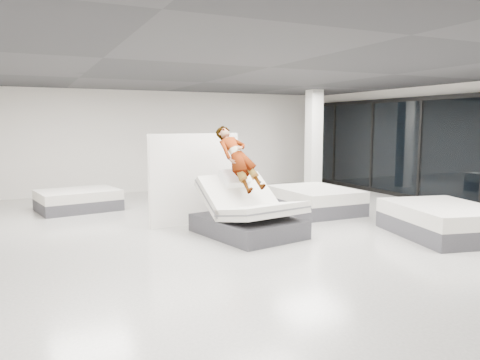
{
  "coord_description": "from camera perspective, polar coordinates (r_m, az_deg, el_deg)",
  "views": [
    {
      "loc": [
        -4.21,
        -7.8,
        2.16
      ],
      "look_at": [
        -0.17,
        0.95,
        1.0
      ],
      "focal_mm": 35.0,
      "sensor_mm": 36.0,
      "label": 1
    }
  ],
  "objects": [
    {
      "name": "person",
      "position": [
        9.25,
        -0.18,
        1.11
      ],
      "size": [
        0.86,
        1.54,
        1.33
      ],
      "primitive_type": "imported",
      "rotation": [
        0.86,
        0.0,
        0.2
      ],
      "color": "slate",
      "rests_on": "hero_bed"
    },
    {
      "name": "room",
      "position": [
        8.88,
        3.57,
        3.23
      ],
      "size": [
        14.0,
        14.04,
        3.2
      ],
      "color": "beige",
      "rests_on": "ground"
    },
    {
      "name": "column",
      "position": [
        14.79,
        8.96,
        4.62
      ],
      "size": [
        0.4,
        0.4,
        3.2
      ],
      "primitive_type": "cube",
      "color": "silver",
      "rests_on": "floor"
    },
    {
      "name": "hero_bed",
      "position": [
        9.11,
        1.03,
        -4.38
      ],
      "size": [
        1.87,
        2.26,
        1.26
      ],
      "color": "#3B3B41",
      "rests_on": "floor"
    },
    {
      "name": "divider_panel",
      "position": [
        10.16,
        -5.47,
        0.15
      ],
      "size": [
        2.14,
        0.45,
        1.95
      ],
      "primitive_type": "cube",
      "rotation": [
        0.0,
        0.0,
        0.17
      ],
      "color": "white",
      "rests_on": "floor"
    },
    {
      "name": "flat_bed_left_far",
      "position": [
        12.42,
        -19.12,
        -2.32
      ],
      "size": [
        2.09,
        1.71,
        0.52
      ],
      "color": "#3B3B41",
      "rests_on": "floor"
    },
    {
      "name": "flat_bed_right_near",
      "position": [
        9.87,
        23.6,
        -4.56
      ],
      "size": [
        2.1,
        2.52,
        0.61
      ],
      "color": "#3B3B41",
      "rests_on": "floor"
    },
    {
      "name": "remote",
      "position": [
        9.12,
        2.23,
        -0.1
      ],
      "size": [
        0.08,
        0.15,
        0.08
      ],
      "primitive_type": "cube",
      "rotation": [
        0.35,
        0.0,
        0.2
      ],
      "color": "black",
      "rests_on": "person"
    },
    {
      "name": "flat_bed_right_far",
      "position": [
        11.67,
        9.12,
        -2.43
      ],
      "size": [
        1.62,
        2.14,
        0.59
      ],
      "color": "#3B3B41",
      "rests_on": "floor"
    }
  ]
}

